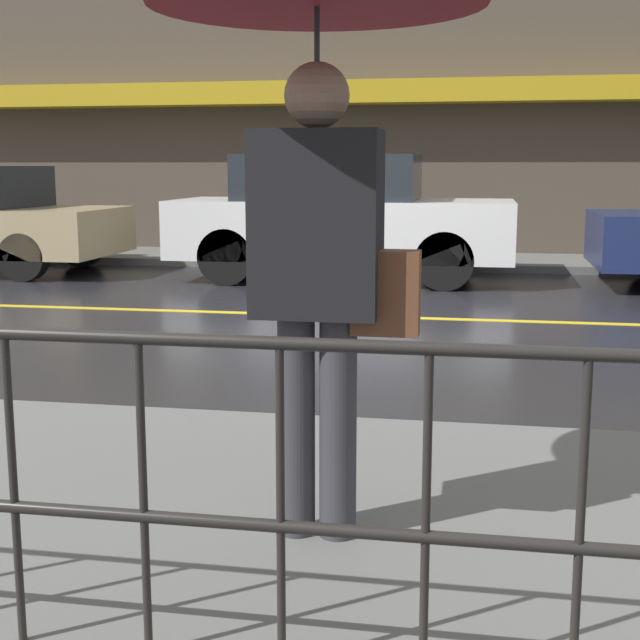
{
  "coord_description": "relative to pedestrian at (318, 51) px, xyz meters",
  "views": [
    {
      "loc": [
        1.28,
        -8.61,
        1.47
      ],
      "look_at": [
        0.07,
        -1.97,
        0.3
      ],
      "focal_mm": 50.0,
      "sensor_mm": 36.0,
      "label": 1
    }
  ],
  "objects": [
    {
      "name": "ground_plane",
      "position": [
        -0.71,
        5.5,
        -1.86
      ],
      "size": [
        80.0,
        80.0,
        0.0
      ],
      "primitive_type": "plane",
      "color": "black"
    },
    {
      "name": "sidewalk_near",
      "position": [
        -0.71,
        0.21,
        -1.81
      ],
      "size": [
        28.0,
        2.74,
        0.11
      ],
      "color": "#60605E",
      "rests_on": "ground_plane"
    },
    {
      "name": "sidewalk_far",
      "position": [
        -0.71,
        10.36,
        -1.81
      ],
      "size": [
        28.0,
        1.87,
        0.11
      ],
      "color": "#60605E",
      "rests_on": "ground_plane"
    },
    {
      "name": "lane_marking",
      "position": [
        -0.71,
        5.5,
        -1.86
      ],
      "size": [
        25.2,
        0.12,
        0.01
      ],
      "color": "gold",
      "rests_on": "ground_plane"
    },
    {
      "name": "building_storefront",
      "position": [
        -0.71,
        11.42,
        0.71
      ],
      "size": [
        28.0,
        0.85,
        5.13
      ],
      "color": "#4C4238",
      "rests_on": "ground_plane"
    },
    {
      "name": "railing_foreground",
      "position": [
        -0.71,
        -0.91,
        -1.16
      ],
      "size": [
        12.0,
        0.04,
        0.93
      ],
      "color": "black",
      "rests_on": "sidewalk_near"
    },
    {
      "name": "pedestrian",
      "position": [
        0.0,
        0.0,
        0.0
      ],
      "size": [
        1.16,
        1.16,
        2.16
      ],
      "color": "#333338",
      "rests_on": "sidewalk_near"
    },
    {
      "name": "car_white",
      "position": [
        -1.25,
        8.3,
        -1.04
      ],
      "size": [
        4.34,
        1.72,
        1.61
      ],
      "color": "silver",
      "rests_on": "ground_plane"
    }
  ]
}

